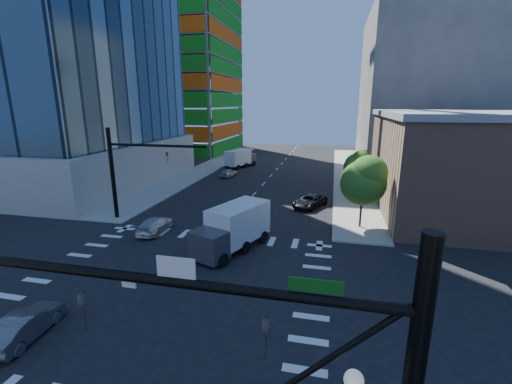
# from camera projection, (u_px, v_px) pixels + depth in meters

# --- Properties ---
(ground) EXTENTS (160.00, 160.00, 0.00)m
(ground) POSITION_uv_depth(u_px,v_px,m) (169.00, 289.00, 21.64)
(ground) COLOR black
(ground) RESTS_ON ground
(road_markings) EXTENTS (20.00, 20.00, 0.01)m
(road_markings) POSITION_uv_depth(u_px,v_px,m) (169.00, 289.00, 21.64)
(road_markings) COLOR silver
(road_markings) RESTS_ON ground
(sidewalk_ne) EXTENTS (5.00, 60.00, 0.15)m
(sidewalk_ne) POSITION_uv_depth(u_px,v_px,m) (349.00, 174.00, 56.71)
(sidewalk_ne) COLOR #9B9993
(sidewalk_ne) RESTS_ON ground
(sidewalk_nw) EXTENTS (5.00, 60.00, 0.15)m
(sidewalk_nw) POSITION_uv_depth(u_px,v_px,m) (207.00, 168.00, 62.07)
(sidewalk_nw) COLOR #9B9993
(sidewalk_nw) RESTS_ON ground
(construction_building) EXTENTS (25.16, 34.50, 70.60)m
(construction_building) POSITION_uv_depth(u_px,v_px,m) (177.00, 45.00, 79.82)
(construction_building) COLOR gray
(construction_building) RESTS_ON ground
(commercial_building) EXTENTS (20.50, 22.50, 10.60)m
(commercial_building) POSITION_uv_depth(u_px,v_px,m) (483.00, 163.00, 35.73)
(commercial_building) COLOR #976F57
(commercial_building) RESTS_ON ground
(bg_building_ne) EXTENTS (24.00, 30.00, 28.00)m
(bg_building_ne) POSITION_uv_depth(u_px,v_px,m) (431.00, 89.00, 64.29)
(bg_building_ne) COLOR #625D58
(bg_building_ne) RESTS_ON ground
(signal_mast_nw) EXTENTS (10.20, 0.40, 9.00)m
(signal_mast_nw) POSITION_uv_depth(u_px,v_px,m) (125.00, 166.00, 33.26)
(signal_mast_nw) COLOR black
(signal_mast_nw) RESTS_ON sidewalk_nw
(tree_south) EXTENTS (4.16, 4.16, 6.82)m
(tree_south) POSITION_uv_depth(u_px,v_px,m) (365.00, 180.00, 30.89)
(tree_south) COLOR #382316
(tree_south) RESTS_ON sidewalk_ne
(tree_north) EXTENTS (3.54, 3.52, 5.78)m
(tree_north) POSITION_uv_depth(u_px,v_px,m) (359.00, 165.00, 42.33)
(tree_north) COLOR #382316
(tree_north) RESTS_ON sidewalk_ne
(car_nb_far) EXTENTS (4.20, 5.52, 1.39)m
(car_nb_far) POSITION_uv_depth(u_px,v_px,m) (310.00, 201.00, 38.56)
(car_nb_far) COLOR black
(car_nb_far) RESTS_ON ground
(car_sb_near) EXTENTS (1.92, 4.65, 1.35)m
(car_sb_near) POSITION_uv_depth(u_px,v_px,m) (155.00, 225.00, 31.10)
(car_sb_near) COLOR silver
(car_sb_near) RESTS_ON ground
(car_sb_mid) EXTENTS (2.22, 4.14, 1.34)m
(car_sb_mid) POSITION_uv_depth(u_px,v_px,m) (229.00, 173.00, 54.64)
(car_sb_mid) COLOR #AAAAB1
(car_sb_mid) RESTS_ON ground
(car_sb_cross) EXTENTS (1.82, 4.32, 1.39)m
(car_sb_cross) POSITION_uv_depth(u_px,v_px,m) (27.00, 325.00, 17.02)
(car_sb_cross) COLOR #54555A
(car_sb_cross) RESTS_ON ground
(box_truck_near) EXTENTS (5.05, 7.26, 3.51)m
(box_truck_near) POSITION_uv_depth(u_px,v_px,m) (230.00, 232.00, 26.89)
(box_truck_near) COLOR black
(box_truck_near) RESTS_ON ground
(box_truck_far) EXTENTS (4.71, 6.68, 3.23)m
(box_truck_far) POSITION_uv_depth(u_px,v_px,m) (241.00, 159.00, 62.98)
(box_truck_far) COLOR black
(box_truck_far) RESTS_ON ground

